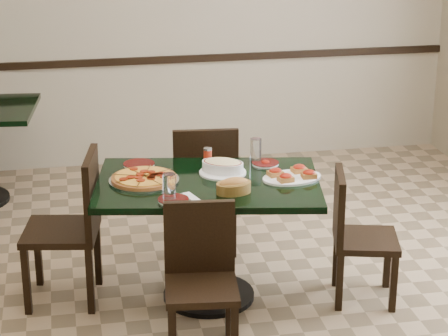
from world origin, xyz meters
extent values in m
plane|color=#907553|center=(0.00, 0.00, 0.00)|extent=(5.50, 5.50, 0.00)
plane|color=gray|center=(0.00, 2.75, 1.40)|extent=(5.00, 0.00, 5.00)
cube|color=black|center=(0.00, 2.73, 0.90)|extent=(5.00, 0.03, 0.06)
cube|color=black|center=(-0.03, 0.21, 0.73)|extent=(1.40, 1.03, 0.04)
cylinder|color=black|center=(-0.03, 0.21, 0.35)|extent=(0.11, 0.11, 0.71)
cylinder|color=black|center=(-0.03, 0.21, 0.01)|extent=(0.55, 0.55, 0.03)
cube|color=black|center=(0.06, 0.93, 0.43)|extent=(0.45, 0.45, 0.04)
cube|color=black|center=(0.04, 0.74, 0.67)|extent=(0.42, 0.08, 0.45)
cube|color=black|center=(0.25, 1.09, 0.20)|extent=(0.04, 0.04, 0.41)
cube|color=black|center=(0.22, 0.73, 0.20)|extent=(0.04, 0.04, 0.41)
cube|color=black|center=(-0.10, 1.12, 0.20)|extent=(0.04, 0.04, 0.41)
cube|color=black|center=(-0.13, 0.76, 0.20)|extent=(0.04, 0.04, 0.41)
cube|color=black|center=(-0.18, -0.41, 0.38)|extent=(0.42, 0.42, 0.04)
cube|color=black|center=(-0.16, -0.24, 0.61)|extent=(0.38, 0.08, 0.40)
cube|color=black|center=(-0.32, -0.23, 0.18)|extent=(0.04, 0.04, 0.36)
cube|color=black|center=(0.00, -0.27, 0.18)|extent=(0.04, 0.04, 0.36)
cube|color=black|center=(0.88, 0.02, 0.38)|extent=(0.45, 0.45, 0.04)
cube|color=black|center=(0.72, 0.06, 0.60)|extent=(0.13, 0.37, 0.40)
cube|color=black|center=(0.99, -0.17, 0.18)|extent=(0.05, 0.05, 0.36)
cube|color=black|center=(0.69, -0.09, 0.18)|extent=(0.05, 0.05, 0.36)
cube|color=black|center=(1.07, 0.14, 0.18)|extent=(0.05, 0.05, 0.36)
cube|color=black|center=(0.77, 0.21, 0.18)|extent=(0.05, 0.05, 0.36)
cube|color=black|center=(-0.89, 0.36, 0.44)|extent=(0.49, 0.49, 0.04)
cube|color=black|center=(-0.70, 0.32, 0.68)|extent=(0.11, 0.43, 0.46)
cube|color=black|center=(-1.04, 0.57, 0.21)|extent=(0.05, 0.05, 0.42)
cube|color=black|center=(-0.67, 0.50, 0.21)|extent=(0.05, 0.05, 0.42)
cube|color=black|center=(-1.10, 0.21, 0.21)|extent=(0.05, 0.05, 0.42)
cube|color=black|center=(-0.74, 0.14, 0.21)|extent=(0.05, 0.05, 0.42)
cylinder|color=silver|center=(-0.40, 0.27, 0.76)|extent=(0.41, 0.41, 0.01)
cylinder|color=brown|center=(-0.40, 0.27, 0.77)|extent=(0.38, 0.38, 0.02)
cylinder|color=#C27729|center=(-0.40, 0.27, 0.78)|extent=(0.34, 0.34, 0.01)
cylinder|color=white|center=(0.07, 0.31, 0.76)|extent=(0.28, 0.28, 0.01)
ellipsoid|color=beige|center=(0.07, 0.31, 0.82)|extent=(0.26, 0.23, 0.04)
ellipsoid|color=#B77132|center=(0.08, 0.00, 0.81)|extent=(0.19, 0.11, 0.07)
cylinder|color=white|center=(-0.27, -0.07, 0.76)|extent=(0.17, 0.17, 0.01)
cylinder|color=#320303|center=(-0.27, -0.07, 0.76)|extent=(0.17, 0.17, 0.00)
cylinder|color=white|center=(0.36, 0.42, 0.76)|extent=(0.16, 0.16, 0.01)
cylinder|color=#320303|center=(0.36, 0.42, 0.76)|extent=(0.17, 0.17, 0.00)
ellipsoid|color=#A42108|center=(0.36, 0.42, 0.77)|extent=(0.05, 0.05, 0.02)
cylinder|color=white|center=(-0.40, 0.55, 0.76)|extent=(0.19, 0.19, 0.01)
cylinder|color=#320303|center=(-0.40, 0.55, 0.76)|extent=(0.19, 0.19, 0.00)
cube|color=silver|center=(-0.22, -0.05, 0.75)|extent=(0.19, 0.19, 0.00)
cube|color=silver|center=(-0.20, -0.05, 0.76)|extent=(0.06, 0.14, 0.00)
cylinder|color=white|center=(0.31, 0.48, 0.82)|extent=(0.07, 0.07, 0.15)
cylinder|color=white|center=(-0.29, -0.05, 0.83)|extent=(0.07, 0.07, 0.15)
cylinder|color=#A92712|center=(0.02, 0.53, 0.79)|extent=(0.05, 0.05, 0.08)
cylinder|color=silver|center=(0.02, 0.53, 0.83)|extent=(0.05, 0.05, 0.01)
camera|label=1|loc=(-0.83, -4.43, 2.52)|focal=70.00mm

